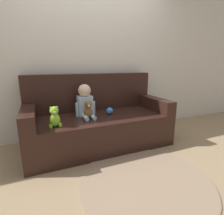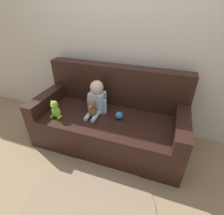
% 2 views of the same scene
% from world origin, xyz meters
% --- Properties ---
extents(ground_plane, '(12.00, 12.00, 0.00)m').
position_xyz_m(ground_plane, '(0.00, 0.00, 0.00)').
color(ground_plane, '#9E8460').
extents(wall_back, '(8.00, 0.05, 2.60)m').
position_xyz_m(wall_back, '(0.00, 0.53, 1.30)').
color(wall_back, silver).
rests_on(wall_back, ground_plane).
extents(couch, '(1.95, 0.89, 1.00)m').
position_xyz_m(couch, '(0.00, 0.07, 0.33)').
color(couch, black).
rests_on(couch, ground_plane).
extents(person_baby, '(0.28, 0.37, 0.43)m').
position_xyz_m(person_baby, '(-0.18, 0.06, 0.64)').
color(person_baby, silver).
rests_on(person_baby, couch).
extents(teddy_bear_brown, '(0.14, 0.11, 0.24)m').
position_xyz_m(teddy_bear_brown, '(-0.18, -0.10, 0.55)').
color(teddy_bear_brown, brown).
rests_on(teddy_bear_brown, couch).
extents(plush_toy_side, '(0.14, 0.11, 0.24)m').
position_xyz_m(plush_toy_side, '(-0.61, -0.25, 0.56)').
color(plush_toy_side, '#8CD133').
rests_on(plush_toy_side, couch).
extents(toy_ball, '(0.10, 0.10, 0.10)m').
position_xyz_m(toy_ball, '(0.15, -0.02, 0.49)').
color(toy_ball, '#337FDB').
rests_on(toy_ball, couch).
extents(floor_rug, '(1.32, 1.32, 0.01)m').
position_xyz_m(floor_rug, '(0.14, -0.97, 0.01)').
color(floor_rug, gray).
rests_on(floor_rug, ground_plane).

